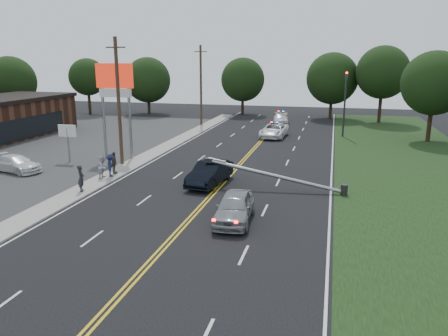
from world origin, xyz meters
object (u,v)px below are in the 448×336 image
(pylon_sign, at_px, (115,88))
(utility_pole_mid, at_px, (119,102))
(bystander_a, at_px, (81,178))
(bystander_c, at_px, (111,165))
(bystander_b, at_px, (103,167))
(fallen_streetlight, at_px, (282,177))
(crashed_sedan, at_px, (210,173))
(utility_pole_far, at_px, (201,85))
(emergency_a, at_px, (274,130))
(traffic_signal, at_px, (345,98))
(waiting_sedan, at_px, (234,207))
(bystander_d, at_px, (114,163))
(emergency_b, at_px, (281,119))
(small_sign, at_px, (67,134))
(parked_car, at_px, (16,164))

(pylon_sign, distance_m, utility_pole_mid, 2.55)
(bystander_a, distance_m, bystander_c, 3.73)
(bystander_b, xyz_separation_m, bystander_c, (0.38, 0.43, 0.03))
(fallen_streetlight, bearing_deg, crashed_sedan, 176.18)
(fallen_streetlight, height_order, utility_pole_mid, utility_pole_mid)
(utility_pole_far, distance_m, emergency_a, 12.71)
(traffic_signal, relative_size, waiting_sedan, 1.55)
(utility_pole_far, relative_size, bystander_a, 5.87)
(bystander_c, bearing_deg, bystander_a, 156.89)
(bystander_d, bearing_deg, emergency_a, -38.20)
(traffic_signal, height_order, emergency_b, traffic_signal)
(emergency_a, distance_m, bystander_d, 20.99)
(utility_pole_far, bearing_deg, fallen_streetlight, -62.76)
(utility_pole_mid, height_order, bystander_c, utility_pole_mid)
(traffic_signal, xyz_separation_m, crashed_sedan, (-9.08, -21.66, -3.40))
(fallen_streetlight, height_order, bystander_a, fallen_streetlight)
(utility_pole_far, relative_size, emergency_a, 1.84)
(small_sign, xyz_separation_m, bystander_c, (5.88, -3.84, -1.39))
(waiting_sedan, bearing_deg, utility_pole_mid, 135.02)
(pylon_sign, distance_m, parked_car, 9.72)
(small_sign, height_order, bystander_b, small_sign)
(waiting_sedan, distance_m, parked_car, 19.33)
(emergency_b, height_order, bystander_d, bystander_d)
(bystander_a, xyz_separation_m, bystander_d, (-0.08, 4.52, -0.04))
(crashed_sedan, height_order, bystander_a, bystander_a)
(traffic_signal, xyz_separation_m, parked_car, (-24.26, -21.98, -3.58))
(small_sign, relative_size, utility_pole_far, 0.31)
(crashed_sedan, distance_m, bystander_c, 7.35)
(emergency_b, bearing_deg, bystander_a, -112.73)
(fallen_streetlight, distance_m, parked_car, 20.15)
(small_sign, xyz_separation_m, bystander_a, (5.81, -7.57, -1.36))
(bystander_c, relative_size, bystander_d, 1.01)
(fallen_streetlight, relative_size, utility_pole_mid, 0.94)
(traffic_signal, bearing_deg, small_sign, -141.10)
(utility_pole_far, height_order, bystander_c, utility_pole_far)
(bystander_b, bearing_deg, utility_pole_far, 8.16)
(traffic_signal, xyz_separation_m, waiting_sedan, (-5.91, -28.06, -3.43))
(utility_pole_far, height_order, crashed_sedan, utility_pole_far)
(crashed_sedan, distance_m, bystander_b, 7.75)
(waiting_sedan, relative_size, bystander_d, 2.80)
(fallen_streetlight, xyz_separation_m, emergency_b, (-3.73, 30.17, -0.26))
(crashed_sedan, distance_m, bystander_d, 7.52)
(fallen_streetlight, height_order, bystander_d, fallen_streetlight)
(waiting_sedan, bearing_deg, bystander_b, 147.99)
(traffic_signal, bearing_deg, emergency_a, -163.06)
(small_sign, distance_m, waiting_sedan, 19.29)
(bystander_c, distance_m, bystander_d, 0.80)
(traffic_signal, distance_m, bystander_b, 28.09)
(utility_pole_far, relative_size, bystander_b, 6.31)
(pylon_sign, distance_m, fallen_streetlight, 16.66)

